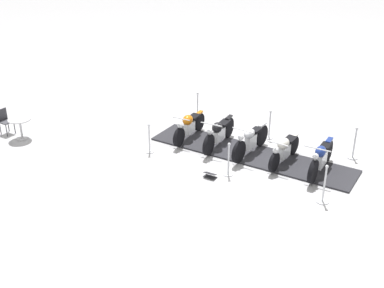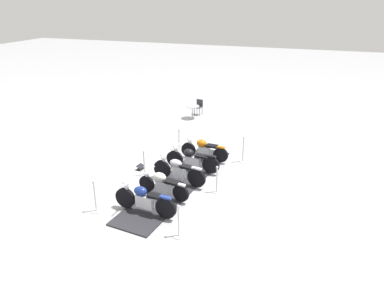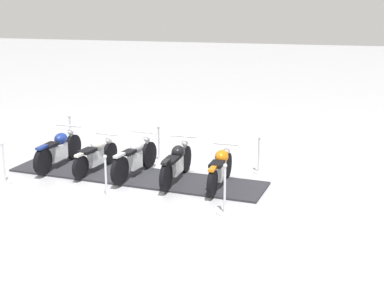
% 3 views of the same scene
% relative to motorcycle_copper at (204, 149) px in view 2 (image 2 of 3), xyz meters
% --- Properties ---
extents(ground_plane, '(80.00, 80.00, 0.00)m').
position_rel_motorcycle_copper_xyz_m(ground_plane, '(0.24, 2.29, -0.52)').
color(ground_plane, '#B2B2B7').
extents(display_platform, '(2.25, 6.93, 0.05)m').
position_rel_motorcycle_copper_xyz_m(display_platform, '(0.24, 2.29, -0.49)').
color(display_platform, '#28282D').
rests_on(display_platform, ground_plane).
extents(motorcycle_copper, '(2.10, 0.63, 0.94)m').
position_rel_motorcycle_copper_xyz_m(motorcycle_copper, '(0.00, 0.00, 0.00)').
color(motorcycle_copper, black).
rests_on(motorcycle_copper, display_platform).
extents(motorcycle_black, '(2.26, 0.73, 1.02)m').
position_rel_motorcycle_copper_xyz_m(motorcycle_black, '(0.13, 1.14, 0.01)').
color(motorcycle_black, black).
rests_on(motorcycle_black, display_platform).
extents(motorcycle_chrome, '(2.20, 0.72, 1.05)m').
position_rel_motorcycle_copper_xyz_m(motorcycle_chrome, '(0.27, 2.29, 0.02)').
color(motorcycle_chrome, black).
rests_on(motorcycle_chrome, display_platform).
extents(motorcycle_cream, '(2.00, 0.69, 0.89)m').
position_rel_motorcycle_copper_xyz_m(motorcycle_cream, '(0.41, 3.43, 0.00)').
color(motorcycle_cream, black).
rests_on(motorcycle_cream, display_platform).
extents(motorcycle_navy, '(2.21, 0.79, 1.03)m').
position_rel_motorcycle_copper_xyz_m(motorcycle_navy, '(0.53, 4.58, 0.00)').
color(motorcycle_navy, black).
rests_on(motorcycle_navy, display_platform).
extents(stanchion_left_rear, '(0.35, 0.35, 1.07)m').
position_rel_motorcycle_copper_xyz_m(stanchion_left_rear, '(-0.94, 5.34, -0.20)').
color(stanchion_left_rear, silver).
rests_on(stanchion_left_rear, ground_plane).
extents(stanchion_right_rear, '(0.35, 0.35, 1.13)m').
position_rel_motorcycle_copper_xyz_m(stanchion_right_rear, '(2.09, 4.99, -0.17)').
color(stanchion_right_rear, silver).
rests_on(stanchion_right_rear, ground_plane).
extents(stanchion_right_front, '(0.29, 0.29, 1.01)m').
position_rel_motorcycle_copper_xyz_m(stanchion_right_front, '(1.42, -0.76, -0.16)').
color(stanchion_right_front, silver).
rests_on(stanchion_right_front, ground_plane).
extents(stanchion_left_mid, '(0.29, 0.29, 1.03)m').
position_rel_motorcycle_copper_xyz_m(stanchion_left_mid, '(-1.28, 2.47, -0.16)').
color(stanchion_left_mid, silver).
rests_on(stanchion_left_mid, ground_plane).
extents(stanchion_right_mid, '(0.31, 0.31, 1.06)m').
position_rel_motorcycle_copper_xyz_m(stanchion_right_mid, '(1.75, 2.11, -0.16)').
color(stanchion_right_mid, silver).
rests_on(stanchion_right_mid, ground_plane).
extents(stanchion_left_front, '(0.34, 0.34, 1.14)m').
position_rel_motorcycle_copper_xyz_m(stanchion_left_front, '(-1.62, -0.41, -0.16)').
color(stanchion_left_front, silver).
rests_on(stanchion_left_front, ground_plane).
extents(info_placard, '(0.27, 0.41, 0.19)m').
position_rel_motorcycle_copper_xyz_m(info_placard, '(2.14, 1.69, -0.46)').
color(info_placard, '#333338').
rests_on(info_placard, ground_plane).
extents(cafe_table, '(0.77, 0.77, 0.74)m').
position_rel_motorcycle_copper_xyz_m(cafe_table, '(2.36, -5.29, 0.04)').
color(cafe_table, '#B7B7BC').
rests_on(cafe_table, ground_plane).
extents(cafe_chair_near_table, '(0.45, 0.45, 0.90)m').
position_rel_motorcycle_copper_xyz_m(cafe_chair_near_table, '(2.24, -6.10, -0.00)').
color(cafe_chair_near_table, '#2D2D33').
rests_on(cafe_chair_near_table, ground_plane).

